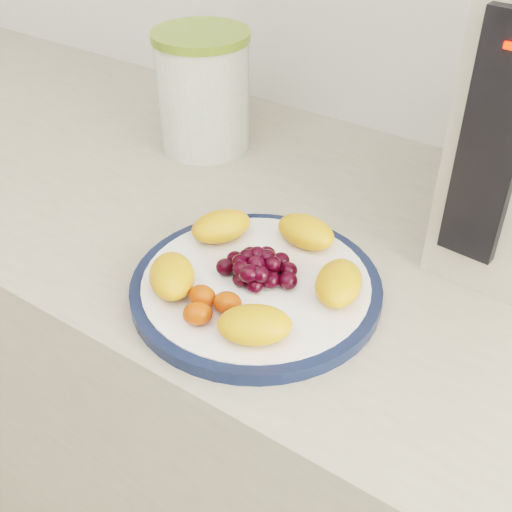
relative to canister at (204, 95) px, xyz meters
The scene contains 9 objects.
counter 0.62m from the canister, 18.56° to the right, with size 3.50×0.60×0.90m, color #A8A18B.
cabinet_face 0.65m from the canister, 18.56° to the right, with size 3.48×0.58×0.84m, color #8A6145.
plate_rim 0.37m from the canister, 43.12° to the right, with size 0.27×0.27×0.01m, color #111B38.
plate_face 0.37m from the canister, 43.12° to the right, with size 0.25×0.25×0.02m, color white.
canister is the anchor object (origin of this frame).
canister_lid 0.09m from the canister, ahead, with size 0.14×0.14×0.01m, color olive.
appliance_panel 0.47m from the canister, 14.10° to the right, with size 0.06×0.02×0.25m, color black.
appliance_led 0.50m from the canister, 15.41° to the right, with size 0.01×0.01×0.01m, color #FF0C05.
fruit_plate 0.37m from the canister, 43.22° to the right, with size 0.24×0.23×0.03m.
Camera 1 is at (0.27, 0.61, 1.35)m, focal length 45.00 mm.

